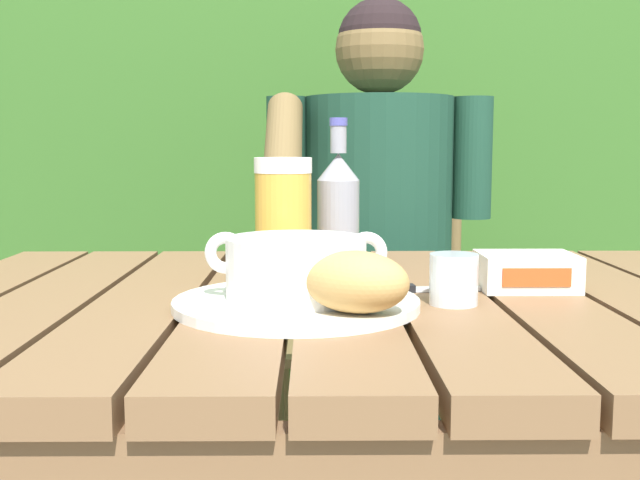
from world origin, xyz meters
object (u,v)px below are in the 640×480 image
(person_eating, at_px, (378,240))
(serving_plate, at_px, (296,303))
(beer_bottle, at_px, (338,210))
(water_glass_small, at_px, (454,279))
(chair_near_diner, at_px, (372,331))
(soup_bowl, at_px, (296,266))
(bread_roll, at_px, (356,282))
(beer_glass, at_px, (283,218))
(table_knife, at_px, (412,289))
(butter_tub, at_px, (527,271))

(person_eating, xyz_separation_m, serving_plate, (-0.16, -0.74, 0.02))
(beer_bottle, distance_m, water_glass_small, 0.28)
(chair_near_diner, bearing_deg, serving_plate, -99.96)
(soup_bowl, height_order, water_glass_small, soup_bowl)
(chair_near_diner, height_order, bread_roll, chair_near_diner)
(chair_near_diner, distance_m, beer_glass, 0.82)
(beer_glass, relative_size, table_knife, 1.17)
(serving_plate, bearing_deg, chair_near_diner, 80.04)
(bread_roll, bearing_deg, serving_plate, 130.60)
(chair_near_diner, height_order, table_knife, chair_near_diner)
(beer_glass, bearing_deg, soup_bowl, -83.88)
(person_eating, xyz_separation_m, water_glass_small, (0.03, -0.72, 0.04))
(beer_glass, distance_m, water_glass_small, 0.29)
(water_glass_small, bearing_deg, table_knife, 115.95)
(soup_bowl, xyz_separation_m, beer_glass, (-0.02, 0.21, 0.04))
(soup_bowl, bearing_deg, table_knife, 34.10)
(serving_plate, bearing_deg, person_eating, 77.70)
(bread_roll, xyz_separation_m, butter_tub, (0.24, 0.20, -0.02))
(person_eating, distance_m, beer_glass, 0.57)
(chair_near_diner, xyz_separation_m, table_knife, (-0.01, -0.83, 0.26))
(chair_near_diner, distance_m, soup_bowl, 1.00)
(serving_plate, xyz_separation_m, water_glass_small, (0.19, 0.02, 0.03))
(water_glass_small, xyz_separation_m, butter_tub, (0.12, 0.10, -0.01))
(chair_near_diner, bearing_deg, table_knife, -90.83)
(serving_plate, height_order, beer_bottle, beer_bottle)
(water_glass_small, bearing_deg, soup_bowl, -173.69)
(beer_glass, xyz_separation_m, butter_tub, (0.33, -0.09, -0.06))
(water_glass_small, xyz_separation_m, table_knife, (-0.04, 0.08, -0.03))
(serving_plate, relative_size, bread_roll, 1.97)
(table_knife, bearing_deg, soup_bowl, -145.90)
(chair_near_diner, bearing_deg, soup_bowl, -99.96)
(person_eating, height_order, beer_bottle, person_eating)
(chair_near_diner, height_order, person_eating, person_eating)
(bread_roll, distance_m, beer_glass, 0.31)
(bread_roll, xyz_separation_m, beer_glass, (-0.09, 0.29, 0.04))
(table_knife, bearing_deg, serving_plate, -145.90)
(chair_near_diner, distance_m, bread_roll, 1.06)
(water_glass_small, bearing_deg, serving_plate, -173.69)
(table_knife, bearing_deg, person_eating, 89.17)
(chair_near_diner, bearing_deg, butter_tub, -79.93)
(person_eating, bearing_deg, table_knife, -90.83)
(beer_bottle, distance_m, table_knife, 0.21)
(person_eating, bearing_deg, butter_tub, -76.61)
(person_eating, xyz_separation_m, table_knife, (-0.01, -0.64, 0.01))
(serving_plate, relative_size, soup_bowl, 1.36)
(serving_plate, xyz_separation_m, beer_glass, (-0.02, 0.21, 0.08))
(soup_bowl, distance_m, beer_bottle, 0.27)
(bread_roll, relative_size, beer_bottle, 0.64)
(soup_bowl, distance_m, butter_tub, 0.33)
(beer_glass, bearing_deg, serving_plate, -83.88)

